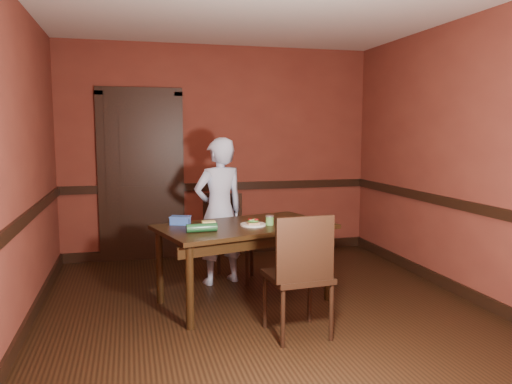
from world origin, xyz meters
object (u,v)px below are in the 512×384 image
chair_near (297,274)px  person (219,211)px  chair_far (232,238)px  cheese_saucer (209,224)px  dining_table (245,263)px  sauce_jar (270,220)px  sandwich_plate (253,224)px  food_tub (180,220)px

chair_near → person: person is taller
chair_far → cheese_saucer: chair_far is taller
dining_table → sauce_jar: size_ratio=17.34×
sandwich_plate → sauce_jar: 0.16m
chair_far → person: size_ratio=0.60×
sandwich_plate → food_tub: 0.69m
chair_far → cheese_saucer: (-0.37, -0.72, 0.30)m
dining_table → person: bearing=85.2°
chair_far → dining_table: bearing=-70.7°
dining_table → chair_near: 0.90m
person → dining_table: bearing=84.6°
dining_table → sandwich_plate: size_ratio=6.65×
person → chair_far: bearing=-172.2°
sauce_jar → person: bearing=115.9°
chair_far → chair_near: bearing=-61.2°
food_tub → chair_far: bearing=62.3°
person → cheese_saucer: size_ratio=9.51×
dining_table → cheese_saucer: 0.52m
chair_far → chair_near: (0.20, -1.57, 0.03)m
chair_far → sauce_jar: bearing=-54.5°
person → chair_near: bearing=87.0°
sandwich_plate → cheese_saucer: bearing=173.3°
chair_far → person: 0.35m
chair_far → person: (-0.15, -0.07, 0.31)m
person → sauce_jar: size_ratio=16.94×
sandwich_plate → cheese_saucer: (-0.41, 0.05, 0.00)m
cheese_saucer → food_tub: 0.30m
chair_near → sauce_jar: bearing=-93.6°
chair_far → chair_near: size_ratio=0.94×
chair_near → person: size_ratio=0.64×
sauce_jar → sandwich_plate: bearing=173.6°
dining_table → chair_near: (0.23, -0.86, 0.12)m
dining_table → chair_near: size_ratio=1.60×
sauce_jar → chair_far: bearing=104.1°
dining_table → sandwich_plate: 0.40m
dining_table → cheese_saucer: bearing=165.7°
person → food_tub: 0.67m
dining_table → sauce_jar: sauce_jar is taller
sauce_jar → food_tub: size_ratio=0.42×
person → sandwich_plate: 0.73m
person → sauce_jar: 0.80m
cheese_saucer → sandwich_plate: bearing=-6.7°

